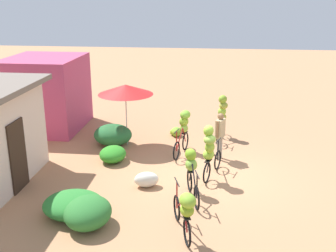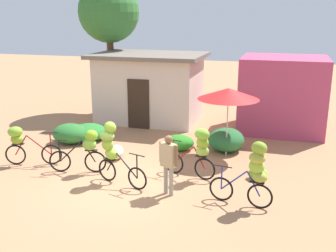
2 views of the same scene
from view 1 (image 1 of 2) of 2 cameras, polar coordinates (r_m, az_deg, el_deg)
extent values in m
plane|color=#AF7A54|center=(12.77, 5.67, -6.79)|extent=(60.00, 60.00, 0.00)
cube|color=#332319|center=(12.22, -19.99, -3.91)|extent=(0.90, 0.06, 2.00)
cube|color=#B54166|center=(17.43, -16.45, 4.37)|extent=(3.20, 2.80, 2.90)
ellipsoid|color=#2D722F|center=(10.18, -10.98, -11.64)|extent=(1.29, 1.12, 0.70)
ellipsoid|color=#2B7C2F|center=(10.72, -12.90, -10.55)|extent=(1.35, 1.53, 0.58)
ellipsoid|color=#2E8A24|center=(13.73, -7.62, -3.87)|extent=(1.02, 0.86, 0.51)
ellipsoid|color=#276A35|center=(15.18, -7.60, -1.21)|extent=(1.21, 1.39, 0.77)
cylinder|color=beige|center=(14.93, -5.75, 1.36)|extent=(0.04, 0.04, 2.17)
cone|color=red|center=(14.68, -5.87, 5.04)|extent=(1.96, 1.96, 0.35)
torus|color=black|center=(10.27, 1.22, -11.24)|extent=(0.62, 0.24, 0.64)
torus|color=black|center=(9.35, 2.64, -14.46)|extent=(0.62, 0.24, 0.64)
cylinder|color=maroon|center=(9.34, 2.40, -12.24)|extent=(0.41, 0.16, 0.64)
cylinder|color=maroon|center=(9.81, 1.66, -10.66)|extent=(0.72, 0.25, 0.65)
cylinder|color=black|center=(9.94, 1.24, -7.71)|extent=(0.49, 0.18, 0.03)
cylinder|color=maroon|center=(10.10, 1.23, -9.50)|extent=(0.04, 0.04, 0.70)
cube|color=black|center=(9.26, 2.52, -12.28)|extent=(0.39, 0.24, 0.02)
ellipsoid|color=#82A326|center=(9.18, 2.65, -11.49)|extent=(0.44, 0.38, 0.28)
ellipsoid|color=#85B933|center=(9.03, 2.73, -10.24)|extent=(0.56, 0.53, 0.32)
torus|color=black|center=(10.74, 3.97, -9.85)|extent=(0.64, 0.20, 0.65)
torus|color=black|center=(11.65, 2.99, -7.48)|extent=(0.64, 0.20, 0.65)
cylinder|color=black|center=(11.36, 3.18, -6.41)|extent=(0.39, 0.13, 0.66)
cylinder|color=black|center=(10.89, 3.67, -7.53)|extent=(0.69, 0.20, 0.67)
cylinder|color=black|center=(10.45, 4.05, -6.70)|extent=(0.49, 0.15, 0.03)
cylinder|color=black|center=(10.59, 4.01, -8.29)|extent=(0.04, 0.04, 0.65)
cube|color=black|center=(11.41, 3.11, -6.09)|extent=(0.38, 0.22, 0.02)
ellipsoid|color=#80B13D|center=(11.31, 3.23, -5.34)|extent=(0.46, 0.39, 0.34)
ellipsoid|color=#79AE24|center=(11.26, 3.13, -3.96)|extent=(0.46, 0.44, 0.33)
torus|color=black|center=(13.10, 6.85, -4.68)|extent=(0.61, 0.23, 0.63)
torus|color=black|center=(12.18, 5.37, -6.43)|extent=(0.61, 0.23, 0.63)
cylinder|color=black|center=(12.23, 5.69, -4.88)|extent=(0.39, 0.15, 0.59)
cylinder|color=black|center=(12.69, 6.44, -4.04)|extent=(0.68, 0.24, 0.60)
cylinder|color=black|center=(12.86, 6.96, -1.97)|extent=(0.49, 0.18, 0.03)
cylinder|color=black|center=(12.98, 6.91, -3.34)|extent=(0.04, 0.04, 0.66)
cube|color=black|center=(12.14, 5.58, -4.77)|extent=(0.39, 0.24, 0.02)
ellipsoid|color=#94C438|center=(12.14, 5.62, -3.91)|extent=(0.49, 0.44, 0.32)
ellipsoid|color=#8DB632|center=(11.95, 5.80, -2.92)|extent=(0.41, 0.36, 0.34)
ellipsoid|color=#89B13E|center=(11.86, 5.78, -1.88)|extent=(0.51, 0.46, 0.27)
ellipsoid|color=#85B231|center=(11.86, 5.62, -0.66)|extent=(0.43, 0.39, 0.32)
torus|color=black|center=(13.72, 1.17, -3.45)|extent=(0.63, 0.19, 0.64)
torus|color=black|center=(14.60, 2.41, -2.11)|extent=(0.63, 0.19, 0.64)
cylinder|color=maroon|center=(14.34, 2.22, -1.21)|extent=(0.38, 0.12, 0.62)
cylinder|color=maroon|center=(13.90, 1.60, -1.84)|extent=(0.66, 0.19, 0.63)
cylinder|color=black|center=(13.48, 1.19, -0.71)|extent=(0.49, 0.14, 0.03)
cylinder|color=maroon|center=(13.60, 1.18, -2.09)|extent=(0.04, 0.04, 0.69)
cube|color=black|center=(14.40, 2.31, -0.93)|extent=(0.38, 0.22, 0.02)
ellipsoid|color=#8FB53D|center=(14.36, 2.20, -0.32)|extent=(0.38, 0.31, 0.29)
ellipsoid|color=#80A52A|center=(14.28, 2.21, 0.62)|extent=(0.47, 0.44, 0.32)
ellipsoid|color=#77B432|center=(14.19, 2.39, 1.56)|extent=(0.51, 0.45, 0.31)
torus|color=black|center=(15.18, 6.95, -1.46)|extent=(0.62, 0.16, 0.62)
torus|color=black|center=(16.08, 7.54, -0.37)|extent=(0.62, 0.16, 0.62)
cylinder|color=navy|center=(15.83, 7.48, 0.45)|extent=(0.37, 0.10, 0.60)
cylinder|color=navy|center=(15.38, 7.19, -0.07)|extent=(0.65, 0.15, 0.61)
cylinder|color=black|center=(14.99, 7.04, 0.70)|extent=(0.50, 0.12, 0.03)
cylinder|color=navy|center=(15.08, 7.00, -0.39)|extent=(0.04, 0.04, 0.60)
cube|color=black|center=(15.89, 7.53, 0.70)|extent=(0.38, 0.20, 0.02)
ellipsoid|color=#9BAC3C|center=(15.90, 7.49, 1.24)|extent=(0.46, 0.41, 0.26)
ellipsoid|color=#94C338|center=(15.75, 7.46, 2.00)|extent=(0.45, 0.40, 0.33)
ellipsoid|color=#9DA837|center=(15.70, 7.67, 2.81)|extent=(0.47, 0.43, 0.26)
ellipsoid|color=#81A72C|center=(15.66, 7.56, 3.67)|extent=(0.47, 0.43, 0.31)
ellipsoid|color=#7EA62C|center=(16.14, 0.85, -0.83)|extent=(0.48, 0.47, 0.26)
ellipsoid|color=olive|center=(15.97, 1.16, -0.94)|extent=(0.48, 0.44, 0.31)
ellipsoid|color=#7BBE32|center=(16.07, 1.13, -0.76)|extent=(0.50, 0.45, 0.34)
ellipsoid|color=silver|center=(11.94, -2.99, -7.38)|extent=(0.60, 0.79, 0.44)
cylinder|color=gray|center=(13.81, 6.97, -3.14)|extent=(0.11, 0.11, 0.77)
cylinder|color=gray|center=(13.97, 7.25, -2.91)|extent=(0.11, 0.11, 0.77)
cube|color=tan|center=(13.66, 7.22, -0.32)|extent=(0.45, 0.34, 0.61)
cylinder|color=brown|center=(13.43, 6.81, -0.48)|extent=(0.08, 0.08, 0.55)
cylinder|color=brown|center=(13.87, 7.62, 0.09)|extent=(0.08, 0.08, 0.55)
sphere|color=brown|center=(13.53, 7.29, 1.33)|extent=(0.21, 0.21, 0.21)
camera|label=2|loc=(18.22, 38.34, 11.63)|focal=42.93mm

